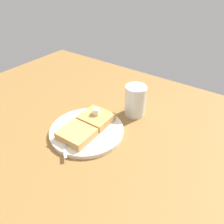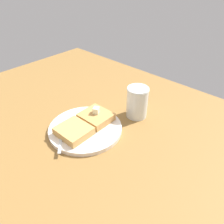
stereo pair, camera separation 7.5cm
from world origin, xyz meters
The scene contains 7 objects.
table_surface centered at (0.00, 0.00, 1.35)cm, with size 113.65×113.65×2.69cm, color olive.
plate centered at (-4.84, 9.49, 3.52)cm, with size 24.55×24.55×1.43cm.
toast_slice_left centered at (-10.01, 9.38, 5.41)cm, with size 9.30×10.12×2.58cm, color tan.
toast_slice_middle centered at (0.33, 9.59, 5.41)cm, with size 9.30×10.12×2.58cm, color tan.
butter_pat_primary centered at (-10.58, 8.99, 7.77)cm, with size 2.14×1.93×2.14cm, color #F4F1C3.
fork centered at (2.62, 6.47, 4.30)cm, with size 11.59×13.01×0.36cm.
syrup_jar centered at (-23.38, 16.79, 8.02)cm, with size 7.76×7.76×11.42cm.
Camera 2 is at (30.89, 54.58, 50.44)cm, focal length 35.00 mm.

